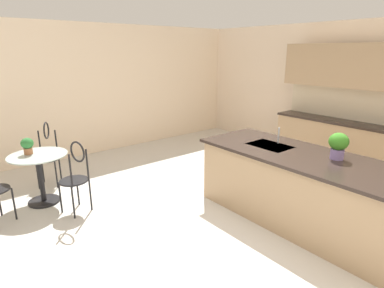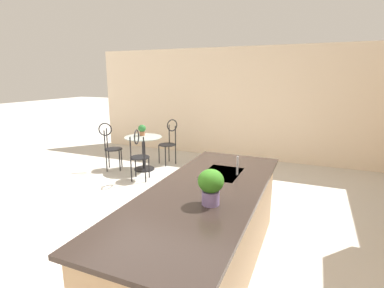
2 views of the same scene
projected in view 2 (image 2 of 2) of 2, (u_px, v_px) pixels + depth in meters
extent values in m
plane|color=beige|center=(150.00, 239.00, 3.67)|extent=(40.00, 40.00, 0.00)
cube|color=beige|center=(238.00, 104.00, 7.19)|extent=(0.12, 7.80, 2.70)
cube|color=tan|center=(205.00, 233.00, 2.98)|extent=(2.70, 0.96, 0.88)
cube|color=#2D231E|center=(205.00, 191.00, 2.88)|extent=(2.80, 1.06, 0.04)
cube|color=#B2B5BA|center=(222.00, 174.00, 3.37)|extent=(0.56, 0.40, 0.03)
cylinder|color=black|center=(144.00, 169.00, 6.43)|extent=(0.44, 0.44, 0.03)
cylinder|color=black|center=(144.00, 153.00, 6.35)|extent=(0.07, 0.07, 0.69)
cylinder|color=#B2C6C1|center=(143.00, 137.00, 6.27)|extent=(0.80, 0.80, 0.01)
cylinder|color=black|center=(136.00, 166.00, 5.91)|extent=(0.03, 0.03, 0.45)
cylinder|color=black|center=(149.00, 167.00, 5.88)|extent=(0.03, 0.03, 0.45)
cylinder|color=black|center=(131.00, 171.00, 5.64)|extent=(0.03, 0.03, 0.45)
cylinder|color=black|center=(145.00, 171.00, 5.61)|extent=(0.03, 0.03, 0.45)
cylinder|color=black|center=(140.00, 157.00, 5.70)|extent=(0.47, 0.47, 0.02)
cylinder|color=black|center=(130.00, 148.00, 5.52)|extent=(0.03, 0.03, 0.45)
cylinder|color=black|center=(144.00, 149.00, 5.50)|extent=(0.03, 0.03, 0.45)
torus|color=black|center=(137.00, 137.00, 5.46)|extent=(0.28, 0.11, 0.28)
cylinder|color=black|center=(165.00, 157.00, 6.62)|extent=(0.03, 0.03, 0.45)
cylinder|color=black|center=(159.00, 154.00, 6.84)|extent=(0.03, 0.03, 0.45)
cylinder|color=black|center=(176.00, 155.00, 6.79)|extent=(0.03, 0.03, 0.45)
cylinder|color=black|center=(169.00, 152.00, 7.01)|extent=(0.03, 0.03, 0.45)
cylinder|color=black|center=(167.00, 145.00, 6.76)|extent=(0.52, 0.52, 0.02)
cylinder|color=black|center=(175.00, 136.00, 6.70)|extent=(0.03, 0.03, 0.45)
cylinder|color=black|center=(169.00, 134.00, 6.90)|extent=(0.03, 0.03, 0.45)
torus|color=black|center=(172.00, 125.00, 6.75)|extent=(0.26, 0.16, 0.28)
cylinder|color=black|center=(122.00, 158.00, 6.55)|extent=(0.03, 0.03, 0.45)
cylinder|color=black|center=(120.00, 161.00, 6.28)|extent=(0.03, 0.03, 0.45)
cylinder|color=black|center=(109.00, 158.00, 6.53)|extent=(0.03, 0.03, 0.45)
cylinder|color=black|center=(106.00, 161.00, 6.26)|extent=(0.03, 0.03, 0.45)
cylinder|color=black|center=(114.00, 149.00, 6.35)|extent=(0.52, 0.52, 0.02)
cylinder|color=black|center=(107.00, 138.00, 6.41)|extent=(0.03, 0.03, 0.45)
cylinder|color=black|center=(105.00, 141.00, 6.16)|extent=(0.03, 0.03, 0.45)
torus|color=black|center=(105.00, 129.00, 6.24)|extent=(0.16, 0.26, 0.28)
cylinder|color=#B2B5BA|center=(237.00, 166.00, 3.27)|extent=(0.02, 0.02, 0.22)
cylinder|color=#9E603D|center=(142.00, 133.00, 6.39)|extent=(0.12, 0.12, 0.09)
ellipsoid|color=#2C7234|center=(142.00, 128.00, 6.36)|extent=(0.17, 0.17, 0.15)
cylinder|color=#7A669E|center=(211.00, 198.00, 2.53)|extent=(0.15, 0.15, 0.12)
ellipsoid|color=#357920|center=(211.00, 181.00, 2.49)|extent=(0.23, 0.23, 0.21)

